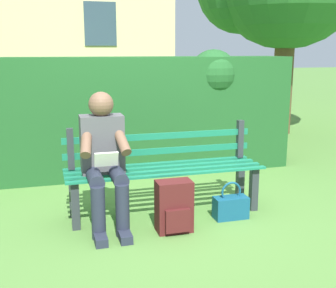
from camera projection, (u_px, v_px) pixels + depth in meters
name	position (u px, v px, depth m)	size (l,w,h in m)	color
ground	(165.00, 213.00, 4.14)	(60.00, 60.00, 0.00)	#517F38
park_bench	(164.00, 169.00, 4.10)	(1.86, 0.47, 0.84)	#2D3338
person_seated	(104.00, 156.00, 3.76)	(0.44, 0.73, 1.18)	#4C4C51
hedge_backdrop	(100.00, 114.00, 5.30)	(4.92, 0.76, 1.54)	#1E5123
backpack	(174.00, 207.00, 3.68)	(0.30, 0.26, 0.45)	#4C1919
handbag	(231.00, 206.00, 3.99)	(0.31, 0.15, 0.35)	navy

